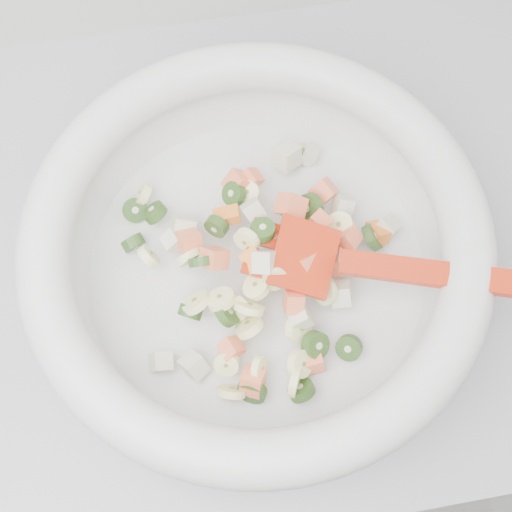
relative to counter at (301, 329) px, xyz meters
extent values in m
cube|color=#96969B|center=(0.00, 0.00, 0.00)|extent=(2.00, 0.60, 0.90)
cylinder|color=silver|center=(-0.09, -0.05, 0.46)|extent=(0.35, 0.35, 0.02)
torus|color=silver|center=(-0.09, -0.05, 0.54)|extent=(0.42, 0.42, 0.05)
cylinder|color=#EEEC9E|center=(-0.11, -0.10, 0.50)|extent=(0.02, 0.03, 0.03)
cylinder|color=#EEEC9E|center=(-0.19, 0.04, 0.48)|extent=(0.03, 0.03, 0.02)
cylinder|color=#EEEC9E|center=(-0.07, -0.09, 0.52)|extent=(0.03, 0.02, 0.03)
cylinder|color=#EEEC9E|center=(-0.07, -0.18, 0.49)|extent=(0.02, 0.03, 0.03)
cylinder|color=#EEEC9E|center=(-0.06, -0.13, 0.49)|extent=(0.04, 0.04, 0.03)
cylinder|color=#EEEC9E|center=(-0.15, -0.09, 0.50)|extent=(0.04, 0.03, 0.03)
cylinder|color=#EEEC9E|center=(-0.04, -0.04, 0.51)|extent=(0.03, 0.03, 0.03)
cylinder|color=#EEEC9E|center=(-0.13, -0.15, 0.49)|extent=(0.03, 0.03, 0.02)
cylinder|color=#EEEC9E|center=(-0.03, 0.06, 0.48)|extent=(0.04, 0.02, 0.03)
cylinder|color=#EEEC9E|center=(-0.15, -0.04, 0.50)|extent=(0.04, 0.02, 0.04)
cylinder|color=#EEEC9E|center=(-0.10, -0.11, 0.51)|extent=(0.04, 0.03, 0.04)
cylinder|color=#EEEC9E|center=(-0.13, -0.09, 0.51)|extent=(0.04, 0.03, 0.03)
cylinder|color=#EEEC9E|center=(-0.09, -0.05, 0.52)|extent=(0.03, 0.03, 0.03)
cylinder|color=#EEEC9E|center=(-0.08, 0.01, 0.50)|extent=(0.03, 0.03, 0.02)
cylinder|color=#EEEC9E|center=(-0.06, -0.16, 0.49)|extent=(0.03, 0.03, 0.03)
cylinder|color=#EEEC9E|center=(-0.19, -0.03, 0.49)|extent=(0.02, 0.03, 0.03)
cylinder|color=#EEEC9E|center=(-0.02, -0.05, 0.51)|extent=(0.03, 0.03, 0.03)
cylinder|color=#EEEC9E|center=(-0.13, -0.17, 0.48)|extent=(0.03, 0.03, 0.03)
cylinder|color=#EEEC9E|center=(-0.10, -0.12, 0.50)|extent=(0.03, 0.03, 0.03)
cylinder|color=#EEEC9E|center=(0.00, -0.04, 0.50)|extent=(0.04, 0.04, 0.02)
cylinder|color=#EEEC9E|center=(-0.10, -0.16, 0.49)|extent=(0.02, 0.03, 0.03)
cylinder|color=#EEEC9E|center=(-0.09, -0.09, 0.51)|extent=(0.03, 0.03, 0.03)
cylinder|color=#EEEC9E|center=(-0.03, -0.10, 0.50)|extent=(0.03, 0.04, 0.03)
cube|color=#F0814B|center=(-0.06, -0.07, 0.51)|extent=(0.03, 0.03, 0.02)
cube|color=#F0814B|center=(-0.01, -0.07, 0.49)|extent=(0.03, 0.02, 0.03)
cube|color=#F0814B|center=(-0.09, 0.02, 0.50)|extent=(0.03, 0.03, 0.03)
cube|color=#F0814B|center=(-0.06, -0.11, 0.51)|extent=(0.02, 0.03, 0.03)
cube|color=#F0814B|center=(-0.05, -0.16, 0.48)|extent=(0.02, 0.02, 0.03)
cube|color=#F0814B|center=(-0.15, -0.03, 0.50)|extent=(0.03, 0.03, 0.03)
cube|color=#F0814B|center=(-0.01, 0.01, 0.49)|extent=(0.03, 0.03, 0.03)
cube|color=#F0814B|center=(-0.04, -0.07, 0.51)|extent=(0.03, 0.03, 0.02)
cube|color=#F0814B|center=(-0.08, 0.03, 0.50)|extent=(0.03, 0.02, 0.02)
cube|color=#F0814B|center=(-0.05, -0.04, 0.51)|extent=(0.03, 0.03, 0.03)
cube|color=#F0814B|center=(-0.13, -0.06, 0.51)|extent=(0.03, 0.03, 0.03)
cube|color=#F0814B|center=(-0.11, -0.17, 0.49)|extent=(0.03, 0.03, 0.03)
cube|color=#F0814B|center=(-0.02, -0.03, 0.51)|extent=(0.03, 0.02, 0.02)
cube|color=#F0814B|center=(0.00, -0.05, 0.50)|extent=(0.03, 0.03, 0.03)
cube|color=#F0814B|center=(-0.05, -0.01, 0.51)|extent=(0.04, 0.03, 0.04)
cube|color=#F0814B|center=(-0.12, -0.14, 0.49)|extent=(0.03, 0.02, 0.02)
cube|color=#F0814B|center=(-0.04, -0.08, 0.51)|extent=(0.03, 0.03, 0.03)
cylinder|color=#49862C|center=(-0.08, -0.04, 0.53)|extent=(0.03, 0.03, 0.02)
cylinder|color=#49862C|center=(-0.02, -0.15, 0.48)|extent=(0.03, 0.03, 0.03)
cylinder|color=#49862C|center=(-0.16, -0.10, 0.49)|extent=(0.03, 0.03, 0.03)
cylinder|color=#49862C|center=(-0.12, -0.02, 0.51)|extent=(0.03, 0.03, 0.03)
cylinder|color=#49862C|center=(0.03, -0.05, 0.48)|extent=(0.02, 0.03, 0.03)
cylinder|color=#49862C|center=(-0.20, -0.01, 0.48)|extent=(0.03, 0.02, 0.03)
cylinder|color=#49862C|center=(-0.12, -0.11, 0.50)|extent=(0.03, 0.04, 0.03)
cylinder|color=#49862C|center=(-0.18, 0.01, 0.49)|extent=(0.04, 0.03, 0.03)
cylinder|color=#49862C|center=(-0.03, -0.01, 0.50)|extent=(0.03, 0.04, 0.04)
cylinder|color=#49862C|center=(-0.10, 0.01, 0.50)|extent=(0.03, 0.03, 0.03)
cylinder|color=#49862C|center=(-0.05, -0.15, 0.49)|extent=(0.03, 0.03, 0.03)
cylinder|color=#49862C|center=(-0.11, -0.18, 0.48)|extent=(0.04, 0.03, 0.04)
cylinder|color=#49862C|center=(-0.20, 0.03, 0.48)|extent=(0.03, 0.03, 0.03)
cylinder|color=#49862C|center=(-0.14, -0.06, 0.51)|extent=(0.03, 0.02, 0.04)
cylinder|color=#49862C|center=(-0.07, -0.18, 0.48)|extent=(0.03, 0.03, 0.03)
cube|color=beige|center=(-0.08, -0.01, 0.51)|extent=(0.02, 0.03, 0.03)
cube|color=beige|center=(0.01, -0.01, 0.49)|extent=(0.02, 0.03, 0.03)
cube|color=beige|center=(-0.19, -0.14, 0.48)|extent=(0.02, 0.02, 0.03)
cube|color=beige|center=(-0.15, -0.01, 0.49)|extent=(0.03, 0.03, 0.04)
cube|color=beige|center=(-0.06, -0.12, 0.50)|extent=(0.02, 0.02, 0.03)
cube|color=beige|center=(-0.03, -0.09, 0.50)|extent=(0.03, 0.03, 0.03)
cube|color=beige|center=(-0.04, 0.05, 0.49)|extent=(0.03, 0.04, 0.03)
cube|color=beige|center=(-0.01, 0.06, 0.48)|extent=(0.03, 0.02, 0.02)
cube|color=beige|center=(-0.08, -0.07, 0.53)|extent=(0.03, 0.03, 0.03)
cube|color=beige|center=(-0.16, -0.02, 0.49)|extent=(0.03, 0.02, 0.02)
cube|color=beige|center=(-0.16, -0.14, 0.48)|extent=(0.03, 0.03, 0.03)
cube|color=beige|center=(0.05, -0.04, 0.48)|extent=(0.03, 0.03, 0.03)
cube|color=beige|center=(-0.01, -0.10, 0.49)|extent=(0.02, 0.03, 0.03)
cube|color=orange|center=(-0.11, -0.01, 0.51)|extent=(0.03, 0.02, 0.02)
cube|color=orange|center=(0.04, -0.04, 0.48)|extent=(0.02, 0.03, 0.03)
cube|color=orange|center=(-0.09, -0.07, 0.52)|extent=(0.03, 0.03, 0.02)
cube|color=red|center=(-0.05, -0.07, 0.52)|extent=(0.08, 0.08, 0.02)
cube|color=red|center=(-0.07, -0.03, 0.52)|extent=(0.03, 0.02, 0.01)
cube|color=red|center=(-0.08, -0.05, 0.52)|extent=(0.03, 0.02, 0.01)
cube|color=red|center=(-0.08, -0.06, 0.52)|extent=(0.03, 0.02, 0.01)
cube|color=red|center=(-0.09, -0.08, 0.52)|extent=(0.03, 0.02, 0.01)
cube|color=red|center=(0.08, -0.12, 0.55)|extent=(0.20, 0.10, 0.05)
camera|label=1|loc=(-0.13, -0.28, 1.06)|focal=45.00mm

